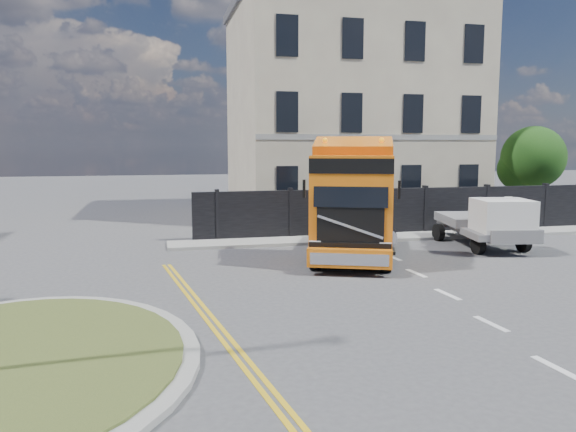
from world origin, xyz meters
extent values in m
plane|color=#424244|center=(0.00, 0.00, 0.00)|extent=(120.00, 120.00, 0.00)
cylinder|color=gray|center=(-7.00, -3.00, 0.06)|extent=(6.80, 6.80, 0.12)
cylinder|color=#31431B|center=(-7.00, -3.00, 0.14)|extent=(6.20, 6.20, 0.05)
cube|color=black|center=(6.00, 9.00, 1.00)|extent=(18.00, 0.25, 2.00)
cube|color=silver|center=(14.50, 9.00, 1.00)|extent=(2.60, 0.12, 2.00)
cube|color=beige|center=(6.00, 16.50, 5.50)|extent=(12.00, 10.00, 11.00)
cube|color=#515156|center=(6.00, 16.50, 11.25)|extent=(12.30, 10.30, 0.50)
cylinder|color=#382619|center=(14.50, 12.00, 1.20)|extent=(0.24, 0.24, 2.40)
sphere|color=#113810|center=(14.50, 12.00, 3.20)|extent=(3.20, 3.20, 3.20)
sphere|color=#113810|center=(14.00, 12.40, 2.60)|extent=(2.20, 2.20, 2.20)
cube|color=gray|center=(6.00, 8.10, 0.06)|extent=(20.00, 1.60, 0.12)
cube|color=black|center=(2.35, 5.18, 0.75)|extent=(4.56, 6.72, 0.45)
cube|color=orange|center=(1.72, 3.56, 2.14)|extent=(3.26, 3.32, 2.78)
cube|color=orange|center=(2.10, 4.53, 3.28)|extent=(2.64, 1.74, 1.39)
cube|color=black|center=(1.25, 2.37, 2.54)|extent=(2.06, 0.86, 1.04)
cube|color=orange|center=(1.13, 2.08, 0.55)|extent=(2.44, 1.23, 0.55)
cylinder|color=black|center=(0.43, 3.21, 0.52)|extent=(0.67, 1.08, 1.03)
cylinder|color=gray|center=(0.43, 3.21, 0.52)|extent=(0.54, 0.66, 0.57)
cylinder|color=black|center=(2.42, 2.42, 0.52)|extent=(0.67, 1.08, 1.03)
cylinder|color=gray|center=(2.42, 2.42, 0.52)|extent=(0.54, 0.66, 0.57)
cylinder|color=black|center=(1.72, 6.49, 0.52)|extent=(0.67, 1.08, 1.03)
cylinder|color=gray|center=(1.72, 6.49, 0.52)|extent=(0.54, 0.66, 0.57)
cylinder|color=black|center=(3.72, 5.71, 0.52)|extent=(0.67, 1.08, 1.03)
cylinder|color=gray|center=(3.72, 5.71, 0.52)|extent=(0.54, 0.66, 0.57)
cylinder|color=black|center=(2.16, 7.60, 0.52)|extent=(0.67, 1.08, 1.03)
cylinder|color=gray|center=(2.16, 7.60, 0.52)|extent=(0.54, 0.66, 0.57)
cylinder|color=black|center=(4.15, 6.82, 0.52)|extent=(0.67, 1.08, 1.03)
cylinder|color=gray|center=(4.15, 6.82, 0.52)|extent=(0.54, 0.66, 0.57)
cube|color=slate|center=(7.63, 5.72, 0.67)|extent=(2.65, 4.88, 0.24)
cube|color=silver|center=(7.63, 4.27, 1.30)|extent=(2.12, 2.04, 1.25)
cylinder|color=black|center=(6.71, 4.27, 0.34)|extent=(0.24, 0.67, 0.67)
cylinder|color=black|center=(8.54, 4.27, 0.34)|extent=(0.24, 0.67, 0.67)
cylinder|color=black|center=(6.71, 7.16, 0.34)|extent=(0.24, 0.67, 0.67)
cylinder|color=black|center=(8.54, 7.16, 0.34)|extent=(0.24, 0.67, 0.67)
camera|label=1|loc=(-4.29, -13.23, 3.86)|focal=35.00mm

